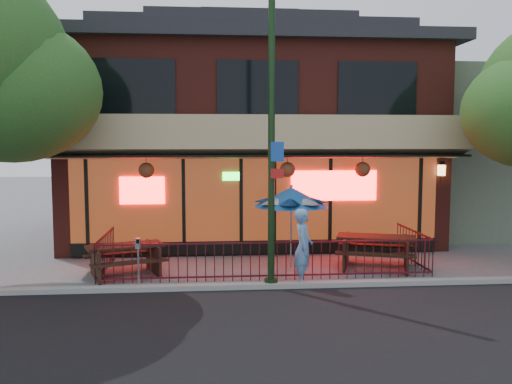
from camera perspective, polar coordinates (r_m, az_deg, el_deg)
ground at (r=13.40m, az=1.40°, el=-9.49°), size 80.00×80.00×0.00m
curb at (r=12.91m, az=1.64°, el=-9.81°), size 80.00×0.25×0.12m
restaurant_building at (r=20.04m, az=-0.83°, el=7.37°), size 12.96×9.49×8.05m
neighbor_building at (r=23.07m, az=22.02°, el=3.93°), size 6.00×7.00×6.00m
patio_fence at (r=13.74m, az=1.17°, el=-6.41°), size 8.44×2.62×1.00m
street_light at (r=12.55m, az=1.64°, el=4.04°), size 0.43×0.32×7.00m
picnic_table_left at (r=14.30m, az=-13.62°, el=-6.50°), size 2.28×2.02×0.81m
picnic_table_right at (r=15.08m, az=12.50°, el=-5.68°), size 2.45×2.15×0.88m
patio_umbrella at (r=14.55m, az=3.73°, el=-0.52°), size 2.00×1.99×2.28m
pedestrian at (r=12.96m, az=4.99°, el=-5.83°), size 0.57×0.75×1.85m
parking_meter_near at (r=12.85m, az=-12.30°, el=-6.49°), size 0.12×0.11×1.22m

